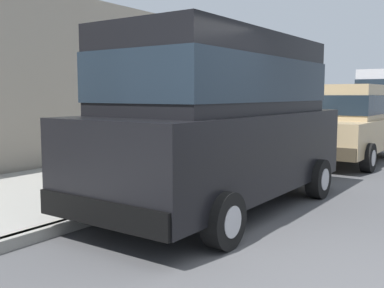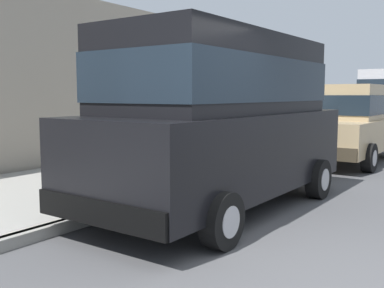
% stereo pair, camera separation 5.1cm
% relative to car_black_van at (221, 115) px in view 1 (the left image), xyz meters
% --- Properties ---
extents(ground_plane, '(80.00, 80.00, 0.00)m').
position_rel_car_black_van_xyz_m(ground_plane, '(2.21, -1.63, -1.39)').
color(ground_plane, '#4C4C4F').
extents(curb, '(0.16, 64.00, 0.14)m').
position_rel_car_black_van_xyz_m(curb, '(-0.99, -1.63, -1.32)').
color(curb, gray).
rests_on(curb, ground).
extents(sidewalk, '(3.60, 64.00, 0.14)m').
position_rel_car_black_van_xyz_m(sidewalk, '(-2.79, -1.63, -1.32)').
color(sidewalk, '#99968E').
rests_on(sidewalk, ground).
extents(car_black_van, '(2.17, 4.92, 2.52)m').
position_rel_car_black_van_xyz_m(car_black_van, '(0.00, 0.00, 0.00)').
color(car_black_van, black).
rests_on(car_black_van, ground).
extents(car_tan_sedan, '(2.06, 4.61, 1.92)m').
position_rel_car_black_van_xyz_m(car_tan_sedan, '(0.13, 5.87, -0.41)').
color(car_tan_sedan, tan).
rests_on(car_tan_sedan, ground).
extents(dog_brown, '(0.52, 0.62, 0.49)m').
position_rel_car_black_van_xyz_m(dog_brown, '(-2.38, 1.46, -0.97)').
color(dog_brown, brown).
rests_on(dog_brown, sidewalk).
extents(building_facade, '(0.50, 20.00, 3.90)m').
position_rel_car_black_van_xyz_m(building_facade, '(-4.89, 3.60, 0.55)').
color(building_facade, '#9E9384').
rests_on(building_facade, ground).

